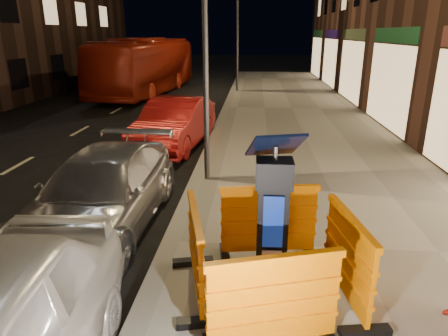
# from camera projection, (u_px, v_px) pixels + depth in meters

# --- Properties ---
(ground_plane) EXTENTS (120.00, 120.00, 0.00)m
(ground_plane) POSITION_uv_depth(u_px,v_px,m) (171.00, 249.00, 6.58)
(ground_plane) COLOR black
(ground_plane) RESTS_ON ground
(sidewalk) EXTENTS (6.00, 60.00, 0.15)m
(sidewalk) POSITION_uv_depth(u_px,v_px,m) (357.00, 253.00, 6.34)
(sidewalk) COLOR gray
(sidewalk) RESTS_ON ground
(kerb) EXTENTS (0.30, 60.00, 0.15)m
(kerb) POSITION_uv_depth(u_px,v_px,m) (171.00, 245.00, 6.55)
(kerb) COLOR slate
(kerb) RESTS_ON ground
(parking_kiosk) EXTENTS (0.77, 0.77, 2.06)m
(parking_kiosk) POSITION_uv_depth(u_px,v_px,m) (272.00, 223.00, 4.87)
(parking_kiosk) COLOR black
(parking_kiosk) RESTS_ON sidewalk
(barrier_front) EXTENTS (1.59, 1.00, 1.15)m
(barrier_front) POSITION_uv_depth(u_px,v_px,m) (274.00, 305.00, 4.12)
(barrier_front) COLOR orange
(barrier_front) RESTS_ON sidewalk
(barrier_back) EXTENTS (1.55, 0.81, 1.15)m
(barrier_back) POSITION_uv_depth(u_px,v_px,m) (269.00, 222.00, 5.91)
(barrier_back) COLOR orange
(barrier_back) RESTS_ON sidewalk
(barrier_kerbside) EXTENTS (0.93, 1.58, 1.15)m
(barrier_kerbside) POSITION_uv_depth(u_px,v_px,m) (196.00, 253.00, 5.09)
(barrier_kerbside) COLOR orange
(barrier_kerbside) RESTS_ON sidewalk
(barrier_bldgside) EXTENTS (0.84, 1.55, 1.15)m
(barrier_bldgside) POSITION_uv_depth(u_px,v_px,m) (348.00, 259.00, 4.95)
(barrier_bldgside) COLOR orange
(barrier_bldgside) RESTS_ON sidewalk
(car_silver) EXTENTS (2.02, 4.73, 1.36)m
(car_silver) POSITION_uv_depth(u_px,v_px,m) (106.00, 226.00, 7.38)
(car_silver) COLOR silver
(car_silver) RESTS_ON ground
(car_red) EXTENTS (2.09, 4.66, 1.48)m
(car_red) POSITION_uv_depth(u_px,v_px,m) (176.00, 147.00, 12.50)
(car_red) COLOR maroon
(car_red) RESTS_ON ground
(bus_doubledecker) EXTENTS (3.57, 11.37, 3.12)m
(bus_doubledecker) POSITION_uv_depth(u_px,v_px,m) (149.00, 93.00, 23.50)
(bus_doubledecker) COLOR #9B1E0F
(bus_doubledecker) RESTS_ON ground
(street_lamp_mid) EXTENTS (0.12, 0.12, 6.00)m
(street_lamp_mid) POSITION_uv_depth(u_px,v_px,m) (205.00, 45.00, 8.38)
(street_lamp_mid) COLOR #3F3F44
(street_lamp_mid) RESTS_ON sidewalk
(street_lamp_far) EXTENTS (0.12, 0.12, 6.00)m
(street_lamp_far) POSITION_uv_depth(u_px,v_px,m) (237.00, 37.00, 22.53)
(street_lamp_far) COLOR #3F3F44
(street_lamp_far) RESTS_ON sidewalk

